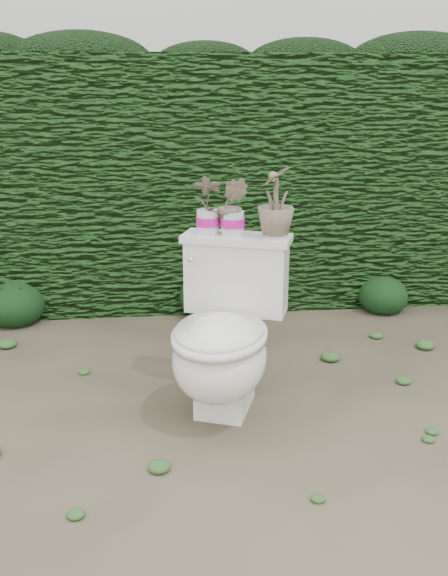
{
  "coord_description": "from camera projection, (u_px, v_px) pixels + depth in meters",
  "views": [
    {
      "loc": [
        -0.29,
        -2.78,
        1.48
      ],
      "look_at": [
        -0.0,
        -0.01,
        0.55
      ],
      "focal_mm": 40.0,
      "sensor_mm": 36.0,
      "label": 1
    }
  ],
  "objects": [
    {
      "name": "hedge",
      "position": [
        200.0,
        179.0,
        4.37
      ],
      "size": [
        8.0,
        1.0,
        1.6
      ],
      "primitive_type": "cube",
      "color": "#23511B",
      "rests_on": "ground"
    },
    {
      "name": "potted_plant_center",
      "position": [
        233.0,
        208.0,
        2.92
      ],
      "size": [
        0.17,
        0.16,
        0.25
      ],
      "primitive_type": "imported",
      "rotation": [
        0.0,
        0.0,
        5.89
      ],
      "color": "#267C2F",
      "rests_on": "toilet"
    },
    {
      "name": "liriope_clump_2",
      "position": [
        210.0,
        291.0,
        4.11
      ],
      "size": [
        0.4,
        0.4,
        0.32
      ],
      "primitive_type": "ellipsoid",
      "color": "#133612",
      "rests_on": "ground"
    },
    {
      "name": "liriope_clump_3",
      "position": [
        383.0,
        292.0,
        4.19
      ],
      "size": [
        0.32,
        0.32,
        0.26
      ],
      "primitive_type": "ellipsoid",
      "color": "#133612",
      "rests_on": "ground"
    },
    {
      "name": "potted_plant_left",
      "position": [
        208.0,
        206.0,
        2.94
      ],
      "size": [
        0.16,
        0.13,
        0.26
      ],
      "primitive_type": "imported",
      "rotation": [
        0.0,
        0.0,
        2.81
      ],
      "color": "#267C2F",
      "rests_on": "toilet"
    },
    {
      "name": "ground",
      "position": [
        224.0,
        394.0,
        3.12
      ],
      "size": [
        60.0,
        60.0,
        0.0
      ],
      "primitive_type": "plane",
      "color": "brown",
      "rests_on": "ground"
    },
    {
      "name": "house_wall",
      "position": [
        222.0,
        31.0,
        8.2
      ],
      "size": [
        8.0,
        3.5,
        4.0
      ],
      "primitive_type": "cube",
      "color": "silver",
      "rests_on": "ground"
    },
    {
      "name": "toilet",
      "position": [
        224.0,
        339.0,
        2.86
      ],
      "size": [
        0.66,
        0.79,
        0.78
      ],
      "rotation": [
        0.0,
        0.0,
        -0.35
      ],
      "color": "silver",
      "rests_on": "ground"
    },
    {
      "name": "potted_plant_right",
      "position": [
        276.0,
        204.0,
        2.86
      ],
      "size": [
        0.22,
        0.22,
        0.31
      ],
      "primitive_type": "imported",
      "rotation": [
        0.0,
        0.0,
        4.37
      ],
      "color": "#267C2F",
      "rests_on": "toilet"
    },
    {
      "name": "liriope_clump_1",
      "position": [
        15.0,
        300.0,
        3.98
      ],
      "size": [
        0.36,
        0.36,
        0.29
      ],
      "primitive_type": "ellipsoid",
      "color": "#133612",
      "rests_on": "ground"
    }
  ]
}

